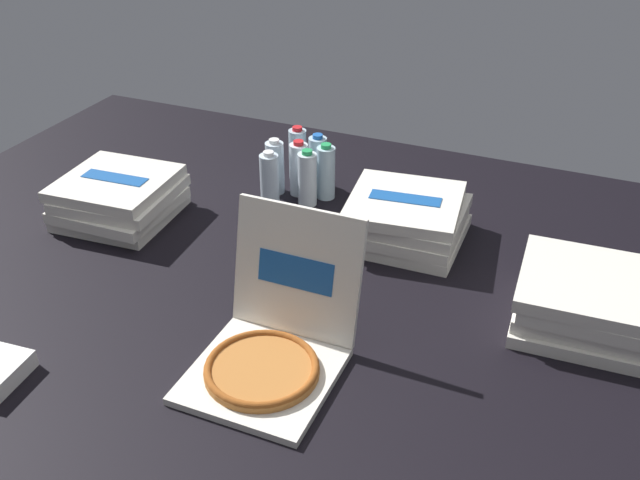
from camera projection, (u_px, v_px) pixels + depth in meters
ground_plane at (301, 296)px, 2.21m from camera, size 3.20×2.40×0.02m
open_pizza_box at (272, 343)px, 1.90m from camera, size 0.36×0.46×0.38m
pizza_stack_left_near at (119, 198)px, 2.57m from camera, size 0.41×0.40×0.16m
pizza_stack_right_far at (586, 301)px, 2.05m from camera, size 0.40×0.39×0.16m
pizza_stack_right_near at (407, 219)px, 2.44m from camera, size 0.41×0.41×0.16m
water_bottle_0 at (299, 169)px, 2.71m from camera, size 0.07×0.07×0.22m
water_bottle_1 at (275, 167)px, 2.73m from camera, size 0.07×0.07×0.22m
water_bottle_2 at (298, 154)px, 2.83m from camera, size 0.07×0.07×0.22m
water_bottle_3 at (307, 179)px, 2.64m from camera, size 0.07×0.07×0.22m
water_bottle_4 at (326, 172)px, 2.69m from camera, size 0.07×0.07×0.22m
water_bottle_5 at (270, 180)px, 2.63m from camera, size 0.07×0.07×0.22m
water_bottle_6 at (318, 162)px, 2.76m from camera, size 0.07×0.07×0.22m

